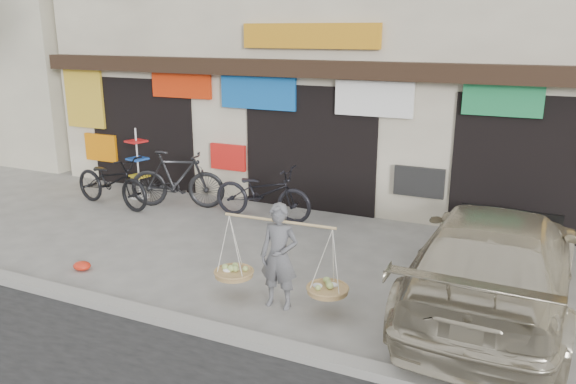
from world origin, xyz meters
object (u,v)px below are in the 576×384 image
at_px(bike_0, 112,181).
at_px(bike_2, 263,192).
at_px(bike_1, 177,179).
at_px(street_vendor, 279,261).
at_px(suv, 494,259).
at_px(display_rack, 138,170).

relative_size(bike_0, bike_2, 1.02).
relative_size(bike_1, bike_2, 0.98).
height_order(street_vendor, suv, street_vendor).
bearing_deg(bike_2, suv, -115.97).
bearing_deg(street_vendor, suv, 21.52).
distance_m(bike_2, display_rack, 3.38).
bearing_deg(display_rack, bike_0, -96.04).
distance_m(bike_0, bike_1, 1.48).
bearing_deg(bike_0, suv, -92.16).
xyz_separation_m(bike_1, bike_2, (2.09, 0.07, -0.07)).
distance_m(street_vendor, display_rack, 6.45).
bearing_deg(bike_0, display_rack, 2.29).
bearing_deg(bike_1, suv, -125.40).
xyz_separation_m(street_vendor, bike_0, (-5.46, 2.74, -0.12)).
height_order(street_vendor, bike_1, street_vendor).
distance_m(street_vendor, bike_0, 6.11).
bearing_deg(bike_1, bike_0, 93.81).
bearing_deg(display_rack, street_vendor, -33.51).
relative_size(bike_2, display_rack, 1.31).
xyz_separation_m(bike_1, display_rack, (-1.28, 0.26, 0.03)).
bearing_deg(suv, bike_1, -15.59).
bearing_deg(bike_2, bike_1, 90.31).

